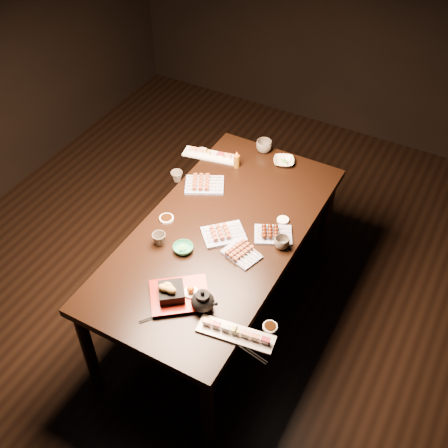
{
  "coord_description": "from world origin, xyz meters",
  "views": [
    {
      "loc": [
        1.31,
        -2.0,
        3.07
      ],
      "look_at": [
        0.17,
        0.09,
        0.77
      ],
      "focal_mm": 45.0,
      "sensor_mm": 36.0,
      "label": 1
    }
  ],
  "objects_px": {
    "yakitori_plate_left": "(204,182)",
    "edamame_bowl_cream": "(284,162)",
    "teacup_far_left": "(177,176)",
    "condiment_bottle": "(237,159)",
    "edamame_bowl_green": "(183,248)",
    "sushi_platter_far": "(211,154)",
    "teacup_far_right": "(264,146)",
    "teapot": "(203,300)",
    "yakitori_plate_right": "(242,252)",
    "yakitori_plate_center": "(224,232)",
    "teacup_near_left": "(159,239)",
    "teacup_mid_right": "(282,243)",
    "tempura_tray": "(179,291)",
    "sushi_platter_near": "(236,332)",
    "dining_table": "(220,273)"
  },
  "relations": [
    {
      "from": "teacup_near_left",
      "to": "dining_table",
      "type": "bearing_deg",
      "value": 44.43
    },
    {
      "from": "teacup_far_left",
      "to": "teacup_far_right",
      "type": "bearing_deg",
      "value": 57.41
    },
    {
      "from": "sushi_platter_far",
      "to": "teacup_far_left",
      "type": "xyz_separation_m",
      "value": [
        -0.06,
        -0.33,
        0.01
      ]
    },
    {
      "from": "yakitori_plate_left",
      "to": "teacup_near_left",
      "type": "height_order",
      "value": "teacup_near_left"
    },
    {
      "from": "dining_table",
      "to": "yakitori_plate_left",
      "type": "height_order",
      "value": "yakitori_plate_left"
    },
    {
      "from": "teacup_far_left",
      "to": "yakitori_plate_right",
      "type": "bearing_deg",
      "value": -29.71
    },
    {
      "from": "sushi_platter_near",
      "to": "edamame_bowl_cream",
      "type": "xyz_separation_m",
      "value": [
        -0.36,
        1.37,
        -0.01
      ]
    },
    {
      "from": "yakitori_plate_center",
      "to": "teacup_near_left",
      "type": "bearing_deg",
      "value": 174.82
    },
    {
      "from": "yakitori_plate_right",
      "to": "edamame_bowl_cream",
      "type": "xyz_separation_m",
      "value": [
        -0.14,
        0.88,
        -0.01
      ]
    },
    {
      "from": "dining_table",
      "to": "sushi_platter_near",
      "type": "xyz_separation_m",
      "value": [
        0.42,
        -0.6,
        0.4
      ]
    },
    {
      "from": "sushi_platter_far",
      "to": "yakitori_plate_center",
      "type": "relative_size",
      "value": 1.58
    },
    {
      "from": "sushi_platter_far",
      "to": "edamame_bowl_green",
      "type": "xyz_separation_m",
      "value": [
        0.3,
        -0.84,
        -0.01
      ]
    },
    {
      "from": "teacup_far_left",
      "to": "teapot",
      "type": "relative_size",
      "value": 0.52
    },
    {
      "from": "dining_table",
      "to": "condiment_bottle",
      "type": "height_order",
      "value": "condiment_bottle"
    },
    {
      "from": "dining_table",
      "to": "sushi_platter_far",
      "type": "bearing_deg",
      "value": 107.87
    },
    {
      "from": "edamame_bowl_green",
      "to": "teacup_mid_right",
      "type": "height_order",
      "value": "teacup_mid_right"
    },
    {
      "from": "teacup_far_left",
      "to": "condiment_bottle",
      "type": "bearing_deg",
      "value": 49.25
    },
    {
      "from": "sushi_platter_near",
      "to": "condiment_bottle",
      "type": "relative_size",
      "value": 3.16
    },
    {
      "from": "edamame_bowl_green",
      "to": "edamame_bowl_cream",
      "type": "xyz_separation_m",
      "value": [
        0.17,
        1.01,
        -0.0
      ]
    },
    {
      "from": "sushi_platter_far",
      "to": "yakitori_plate_left",
      "type": "height_order",
      "value": "yakitori_plate_left"
    },
    {
      "from": "yakitori_plate_left",
      "to": "edamame_bowl_cream",
      "type": "xyz_separation_m",
      "value": [
        0.35,
        0.46,
        -0.01
      ]
    },
    {
      "from": "sushi_platter_far",
      "to": "teacup_far_left",
      "type": "height_order",
      "value": "teacup_far_left"
    },
    {
      "from": "teacup_near_left",
      "to": "teacup_mid_right",
      "type": "bearing_deg",
      "value": 26.59
    },
    {
      "from": "teacup_mid_right",
      "to": "teacup_far_right",
      "type": "height_order",
      "value": "teacup_far_right"
    },
    {
      "from": "condiment_bottle",
      "to": "teapot",
      "type": "bearing_deg",
      "value": -70.57
    },
    {
      "from": "tempura_tray",
      "to": "teacup_far_left",
      "type": "bearing_deg",
      "value": 85.21
    },
    {
      "from": "sushi_platter_far",
      "to": "teacup_near_left",
      "type": "xyz_separation_m",
      "value": [
        0.15,
        -0.86,
        0.01
      ]
    },
    {
      "from": "edamame_bowl_cream",
      "to": "teacup_far_right",
      "type": "distance_m",
      "value": 0.19
    },
    {
      "from": "edamame_bowl_green",
      "to": "tempura_tray",
      "type": "height_order",
      "value": "tempura_tray"
    },
    {
      "from": "sushi_platter_far",
      "to": "condiment_bottle",
      "type": "xyz_separation_m",
      "value": [
        0.21,
        -0.02,
        0.04
      ]
    },
    {
      "from": "yakitori_plate_right",
      "to": "sushi_platter_near",
      "type": "bearing_deg",
      "value": -48.12
    },
    {
      "from": "sushi_platter_near",
      "to": "teacup_far_right",
      "type": "bearing_deg",
      "value": 102.6
    },
    {
      "from": "dining_table",
      "to": "teapot",
      "type": "height_order",
      "value": "teapot"
    },
    {
      "from": "teacup_mid_right",
      "to": "edamame_bowl_cream",
      "type": "bearing_deg",
      "value": 113.4
    },
    {
      "from": "edamame_bowl_green",
      "to": "tempura_tray",
      "type": "distance_m",
      "value": 0.34
    },
    {
      "from": "teacup_mid_right",
      "to": "teacup_far_right",
      "type": "bearing_deg",
      "value": 122.18
    },
    {
      "from": "yakitori_plate_center",
      "to": "edamame_bowl_cream",
      "type": "relative_size",
      "value": 1.75
    },
    {
      "from": "edamame_bowl_cream",
      "to": "condiment_bottle",
      "type": "xyz_separation_m",
      "value": [
        -0.26,
        -0.18,
        0.05
      ]
    },
    {
      "from": "teacup_far_left",
      "to": "teacup_far_right",
      "type": "xyz_separation_m",
      "value": [
        0.35,
        0.55,
        0.01
      ]
    },
    {
      "from": "teacup_far_right",
      "to": "condiment_bottle",
      "type": "distance_m",
      "value": 0.26
    },
    {
      "from": "teacup_mid_right",
      "to": "condiment_bottle",
      "type": "xyz_separation_m",
      "value": [
        -0.57,
        0.53,
        0.03
      ]
    },
    {
      "from": "sushi_platter_near",
      "to": "sushi_platter_far",
      "type": "relative_size",
      "value": 1.03
    },
    {
      "from": "tempura_tray",
      "to": "teacup_far_right",
      "type": "height_order",
      "value": "tempura_tray"
    },
    {
      "from": "tempura_tray",
      "to": "teapot",
      "type": "xyz_separation_m",
      "value": [
        0.14,
        0.0,
        0.01
      ]
    },
    {
      "from": "teacup_mid_right",
      "to": "tempura_tray",
      "type": "bearing_deg",
      "value": -118.14
    },
    {
      "from": "edamame_bowl_cream",
      "to": "teapot",
      "type": "height_order",
      "value": "teapot"
    },
    {
      "from": "teapot",
      "to": "edamame_bowl_cream",
      "type": "bearing_deg",
      "value": 89.31
    },
    {
      "from": "teacup_far_right",
      "to": "edamame_bowl_green",
      "type": "bearing_deg",
      "value": -89.53
    },
    {
      "from": "teacup_mid_right",
      "to": "teacup_far_left",
      "type": "distance_m",
      "value": 0.87
    },
    {
      "from": "yakitori_plate_left",
      "to": "tempura_tray",
      "type": "xyz_separation_m",
      "value": [
        0.34,
        -0.85,
        0.02
      ]
    }
  ]
}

